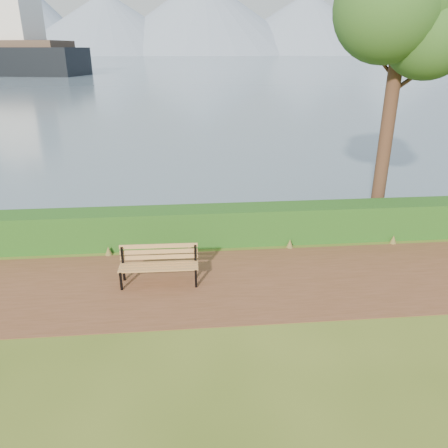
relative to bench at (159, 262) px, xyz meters
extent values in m
plane|color=#405819|center=(1.81, -0.50, -0.51)|extent=(140.00, 140.00, 0.00)
cube|color=brown|center=(1.81, -0.20, -0.51)|extent=(40.00, 3.40, 0.01)
cube|color=#204B15|center=(1.81, 2.10, -0.01)|extent=(32.00, 0.85, 1.00)
cube|color=#4A6477|center=(1.81, 259.50, -0.51)|extent=(700.00, 510.00, 0.00)
cone|color=gray|center=(-138.19, 409.50, 34.49)|extent=(140.00, 140.00, 70.00)
cone|color=gray|center=(-58.19, 394.50, 23.49)|extent=(160.00, 160.00, 48.00)
cone|color=gray|center=(21.81, 404.50, 30.49)|extent=(190.00, 190.00, 62.00)
cone|color=gray|center=(111.81, 399.50, 24.49)|extent=(170.00, 170.00, 50.00)
cone|color=gray|center=(201.81, 409.50, 28.49)|extent=(150.00, 150.00, 58.00)
cone|color=gray|center=(-8.19, 429.50, 16.99)|extent=(120.00, 120.00, 35.00)
cone|color=gray|center=(151.81, 424.50, 19.49)|extent=(130.00, 130.00, 40.00)
cube|color=black|center=(-0.83, -0.29, -0.29)|extent=(0.05, 0.06, 0.44)
cube|color=black|center=(-0.82, 0.14, -0.09)|extent=(0.05, 0.06, 0.85)
cube|color=black|center=(-0.83, -0.07, -0.10)|extent=(0.06, 0.51, 0.05)
cube|color=black|center=(0.82, -0.33, -0.29)|extent=(0.05, 0.06, 0.44)
cube|color=black|center=(0.83, 0.11, -0.09)|extent=(0.05, 0.06, 0.85)
cube|color=black|center=(0.82, -0.11, -0.10)|extent=(0.06, 0.51, 0.05)
cube|color=olive|center=(-0.01, -0.28, -0.07)|extent=(1.77, 0.13, 0.03)
cube|color=olive|center=(0.00, -0.15, -0.07)|extent=(1.77, 0.13, 0.03)
cube|color=olive|center=(0.00, -0.03, -0.07)|extent=(1.77, 0.13, 0.03)
cube|color=olive|center=(0.00, 0.10, -0.07)|extent=(1.77, 0.13, 0.03)
cube|color=olive|center=(0.00, 0.15, 0.05)|extent=(1.77, 0.08, 0.10)
cube|color=olive|center=(0.00, 0.15, 0.19)|extent=(1.77, 0.08, 0.10)
cube|color=olive|center=(0.00, 0.15, 0.33)|extent=(1.77, 0.08, 0.10)
cylinder|color=#321F14|center=(6.43, 3.06, 2.93)|extent=(0.38, 0.38, 6.88)
sphere|color=#24541C|center=(7.12, 3.65, 5.22)|extent=(2.48, 2.48, 2.48)
sphere|color=#24541C|center=(5.79, 2.60, 5.41)|extent=(2.68, 2.68, 2.68)
sphere|color=#24541C|center=(6.95, 2.55, 4.84)|extent=(2.29, 2.29, 2.29)
cylinder|color=#321F14|center=(6.86, 3.06, 3.69)|extent=(1.01, 0.11, 0.75)
cylinder|color=#321F14|center=(6.05, 3.16, 4.17)|extent=(0.78, 0.36, 0.69)
cube|color=silver|center=(-31.58, 86.88, 10.87)|extent=(10.96, 10.37, 11.38)
camera|label=1|loc=(0.63, -8.93, 4.49)|focal=35.00mm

